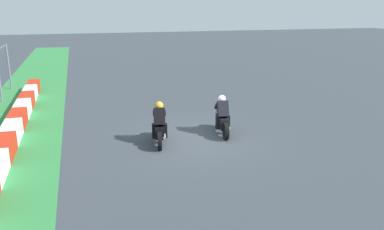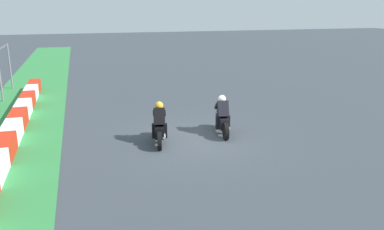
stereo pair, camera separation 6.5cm
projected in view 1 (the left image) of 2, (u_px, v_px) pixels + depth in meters
ground_plane at (195, 139)px, 14.39m from camera, size 120.00×120.00×0.00m
grass_verge at (1, 158)px, 12.56m from camera, size 72.00×3.75×0.02m
track_barrier at (4, 149)px, 12.51m from camera, size 22.28×0.60×0.64m
rider_lane_a at (222, 118)px, 14.80m from camera, size 2.04×0.61×1.51m
rider_lane_b at (160, 126)px, 13.79m from camera, size 2.02×0.63×1.51m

